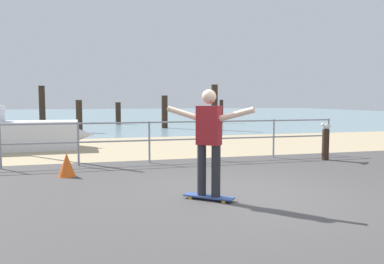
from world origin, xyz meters
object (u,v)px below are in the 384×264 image
(sailboat, at_px, (9,134))
(bollard_short, at_px, (325,145))
(traffic_cone, at_px, (67,165))
(skateboarder, at_px, (209,136))
(seagull, at_px, (326,127))
(skateboard, at_px, (209,197))

(sailboat, distance_m, bollard_short, 9.32)
(sailboat, distance_m, traffic_cone, 5.16)
(sailboat, relative_size, skateboarder, 3.42)
(seagull, bearing_deg, skateboard, -143.65)
(bollard_short, relative_size, traffic_cone, 1.62)
(bollard_short, height_order, seagull, seagull)
(sailboat, height_order, skateboard, sailboat)
(seagull, bearing_deg, bollard_short, 31.78)
(sailboat, height_order, traffic_cone, sailboat)
(skateboarder, relative_size, seagull, 3.75)
(bollard_short, distance_m, seagull, 0.48)
(skateboarder, xyz_separation_m, traffic_cone, (-2.24, 2.48, -0.77))
(sailboat, height_order, seagull, sailboat)
(skateboarder, bearing_deg, bollard_short, 36.33)
(skateboard, xyz_separation_m, seagull, (4.10, 3.02, 0.82))
(skateboard, distance_m, seagull, 5.16)
(bollard_short, distance_m, traffic_cone, 6.38)
(skateboard, distance_m, bollard_short, 5.12)
(skateboard, bearing_deg, skateboarder, 26.57)
(sailboat, relative_size, bollard_short, 6.96)
(seagull, distance_m, traffic_cone, 6.40)
(skateboard, height_order, seagull, seagull)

